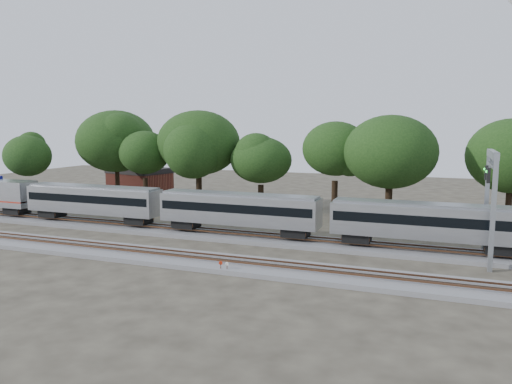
# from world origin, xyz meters

# --- Properties ---
(ground) EXTENTS (160.00, 160.00, 0.00)m
(ground) POSITION_xyz_m (0.00, 0.00, 0.00)
(ground) COLOR #383328
(ground) RESTS_ON ground
(track_far) EXTENTS (160.00, 5.00, 0.73)m
(track_far) POSITION_xyz_m (0.00, 6.00, 0.21)
(track_far) COLOR slate
(track_far) RESTS_ON ground
(track_near) EXTENTS (160.00, 5.00, 0.73)m
(track_near) POSITION_xyz_m (0.00, -4.00, 0.21)
(track_near) COLOR slate
(track_near) RESTS_ON ground
(train) EXTENTS (127.48, 3.10, 4.58)m
(train) POSITION_xyz_m (21.14, 6.00, 3.19)
(train) COLOR silver
(train) RESTS_ON ground
(switch_stand_red) EXTENTS (0.33, 0.07, 1.03)m
(switch_stand_red) POSITION_xyz_m (5.86, -6.13, 0.65)
(switch_stand_red) COLOR #512D19
(switch_stand_red) RESTS_ON ground
(switch_stand_white) EXTENTS (0.31, 0.11, 0.98)m
(switch_stand_white) POSITION_xyz_m (6.38, -6.04, 0.63)
(switch_stand_white) COLOR #512D19
(switch_stand_white) RESTS_ON ground
(switch_lever) EXTENTS (0.57, 0.44, 0.30)m
(switch_lever) POSITION_xyz_m (6.11, -5.68, 0.15)
(switch_lever) COLOR #512D19
(switch_lever) RESTS_ON ground
(signal_gantry) EXTENTS (0.68, 8.00, 9.73)m
(signal_gantry) POSITION_xyz_m (26.20, 6.00, 7.09)
(signal_gantry) COLOR gray
(signal_gantry) RESTS_ON ground
(brick_building) EXTENTS (11.04, 8.90, 4.67)m
(brick_building) POSITION_xyz_m (-26.50, 30.55, 2.35)
(brick_building) COLOR maroon
(brick_building) RESTS_ON ground
(tree_0) EXTENTS (7.69, 7.69, 10.84)m
(tree_0) POSITION_xyz_m (-33.60, 13.31, 7.54)
(tree_0) COLOR black
(tree_0) RESTS_ON ground
(tree_1) EXTENTS (9.64, 9.64, 13.60)m
(tree_1) POSITION_xyz_m (-24.67, 21.92, 9.48)
(tree_1) COLOR black
(tree_1) RESTS_ON ground
(tree_2) EXTENTS (8.12, 8.12, 11.45)m
(tree_2) POSITION_xyz_m (-18.36, 19.97, 7.97)
(tree_2) COLOR black
(tree_2) RESTS_ON ground
(tree_3) EXTENTS (9.60, 9.60, 13.53)m
(tree_3) POSITION_xyz_m (-10.27, 21.25, 9.43)
(tree_3) COLOR black
(tree_3) RESTS_ON ground
(tree_4) EXTENTS (7.40, 7.40, 10.43)m
(tree_4) POSITION_xyz_m (-0.75, 20.93, 7.26)
(tree_4) COLOR black
(tree_4) RESTS_ON ground
(tree_5) EXTENTS (9.07, 9.07, 12.79)m
(tree_5) POSITION_xyz_m (9.19, 21.51, 8.91)
(tree_5) COLOR black
(tree_5) RESTS_ON ground
(tree_6) EXTENTS (8.90, 8.90, 12.55)m
(tree_6) POSITION_xyz_m (16.22, 19.44, 8.74)
(tree_6) COLOR black
(tree_6) RESTS_ON ground
(tree_7) EXTENTS (8.49, 8.49, 11.97)m
(tree_7) POSITION_xyz_m (29.57, 23.16, 8.33)
(tree_7) COLOR black
(tree_7) RESTS_ON ground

